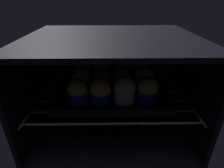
% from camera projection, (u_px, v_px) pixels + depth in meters
% --- Properties ---
extents(oven_cavity, '(0.59, 0.47, 0.37)m').
position_uv_depth(oven_cavity, '(112.00, 80.00, 0.73)').
color(oven_cavity, black).
rests_on(oven_cavity, ground).
extents(oven_rack, '(0.55, 0.42, 0.01)m').
position_uv_depth(oven_rack, '(112.00, 93.00, 0.71)').
color(oven_rack, '#42424C').
rests_on(oven_rack, oven_cavity).
extents(baking_tray, '(0.40, 0.32, 0.02)m').
position_uv_depth(baking_tray, '(112.00, 91.00, 0.70)').
color(baking_tray, black).
rests_on(baking_tray, oven_rack).
extents(muffin_row0_col0, '(0.07, 0.07, 0.08)m').
position_uv_depth(muffin_row0_col0, '(78.00, 91.00, 0.60)').
color(muffin_row0_col0, '#1928B7').
rests_on(muffin_row0_col0, baking_tray).
extents(muffin_row0_col1, '(0.07, 0.07, 0.08)m').
position_uv_depth(muffin_row0_col1, '(100.00, 91.00, 0.60)').
color(muffin_row0_col1, '#1928B7').
rests_on(muffin_row0_col1, baking_tray).
extents(muffin_row0_col2, '(0.07, 0.07, 0.09)m').
position_uv_depth(muffin_row0_col2, '(125.00, 90.00, 0.60)').
color(muffin_row0_col2, silver).
rests_on(muffin_row0_col2, baking_tray).
extents(muffin_row0_col3, '(0.07, 0.07, 0.09)m').
position_uv_depth(muffin_row0_col3, '(148.00, 90.00, 0.61)').
color(muffin_row0_col3, '#1928B7').
rests_on(muffin_row0_col3, baking_tray).
extents(muffin_row1_col0, '(0.07, 0.07, 0.08)m').
position_uv_depth(muffin_row1_col0, '(81.00, 81.00, 0.68)').
color(muffin_row1_col0, '#0C8C84').
rests_on(muffin_row1_col0, baking_tray).
extents(muffin_row1_col1, '(0.07, 0.07, 0.08)m').
position_uv_depth(muffin_row1_col1, '(102.00, 81.00, 0.68)').
color(muffin_row1_col1, silver).
rests_on(muffin_row1_col1, baking_tray).
extents(muffin_row1_col2, '(0.07, 0.07, 0.09)m').
position_uv_depth(muffin_row1_col2, '(122.00, 80.00, 0.68)').
color(muffin_row1_col2, '#1928B7').
rests_on(muffin_row1_col2, baking_tray).
extents(muffin_row1_col3, '(0.07, 0.07, 0.09)m').
position_uv_depth(muffin_row1_col3, '(143.00, 79.00, 0.68)').
color(muffin_row1_col3, '#0C8C84').
rests_on(muffin_row1_col3, baking_tray).
extents(muffin_row2_col0, '(0.07, 0.07, 0.09)m').
position_uv_depth(muffin_row2_col0, '(83.00, 73.00, 0.74)').
color(muffin_row2_col0, '#0C8C84').
rests_on(muffin_row2_col0, baking_tray).
extents(muffin_row2_col1, '(0.07, 0.07, 0.08)m').
position_uv_depth(muffin_row2_col1, '(102.00, 73.00, 0.75)').
color(muffin_row2_col1, red).
rests_on(muffin_row2_col1, baking_tray).
extents(muffin_row2_col2, '(0.07, 0.07, 0.09)m').
position_uv_depth(muffin_row2_col2, '(122.00, 72.00, 0.75)').
color(muffin_row2_col2, '#1928B7').
rests_on(muffin_row2_col2, baking_tray).
extents(muffin_row2_col3, '(0.07, 0.07, 0.09)m').
position_uv_depth(muffin_row2_col3, '(141.00, 72.00, 0.75)').
color(muffin_row2_col3, '#1928B7').
rests_on(muffin_row2_col3, baking_tray).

